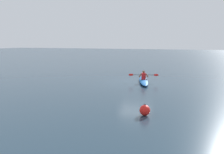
# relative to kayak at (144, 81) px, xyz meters

# --- Properties ---
(ground_plane) EXTENTS (160.00, 160.00, 0.00)m
(ground_plane) POSITION_rel_kayak_xyz_m (0.61, 0.15, -0.13)
(ground_plane) COLOR #233847
(kayak) EXTENTS (1.82, 4.36, 0.25)m
(kayak) POSITION_rel_kayak_xyz_m (0.00, 0.00, 0.00)
(kayak) COLOR #1959A5
(kayak) RESTS_ON ground
(kayaker) EXTENTS (2.33, 0.71, 0.72)m
(kayaker) POSITION_rel_kayak_xyz_m (0.01, -0.02, 0.43)
(kayaker) COLOR red
(kayaker) RESTS_ON kayak
(mooring_buoy_red_near) EXTENTS (0.48, 0.48, 0.52)m
(mooring_buoy_red_near) POSITION_rel_kayak_xyz_m (-1.89, 8.36, 0.11)
(mooring_buoy_red_near) COLOR red
(mooring_buoy_red_near) RESTS_ON ground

